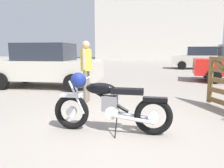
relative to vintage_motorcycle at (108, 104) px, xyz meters
name	(u,v)px	position (x,y,z in m)	size (l,w,h in m)	color
ground_plane	(117,131)	(0.14, 0.09, -0.49)	(80.00, 80.00, 0.00)	gray
vintage_motorcycle	(108,104)	(0.00, 0.00, 0.00)	(2.08, 0.74, 1.07)	black
bystander	(86,65)	(-1.12, 2.08, 0.53)	(0.30, 0.46, 1.66)	#706656
white_estate_far	(46,65)	(-3.49, 4.10, 0.34)	(4.32, 2.17, 1.67)	black
silver_sedan_mid	(201,58)	(3.67, 14.10, 0.34)	(4.30, 2.13, 1.67)	black
industrial_building	(156,24)	(-0.46, 34.56, 5.25)	(19.40, 9.61, 21.29)	beige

